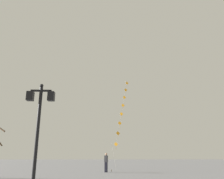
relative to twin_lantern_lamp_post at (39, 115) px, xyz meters
name	(u,v)px	position (x,y,z in m)	size (l,w,h in m)	color
ground_plane	(88,173)	(1.51, 11.33, -3.13)	(160.00, 160.00, 0.00)	gray
twin_lantern_lamp_post	(39,115)	(0.00, 0.00, 0.00)	(1.19, 0.28, 4.51)	black
kite_train	(121,115)	(4.92, 17.25, 3.06)	(2.65, 6.92, 11.38)	brown
kite_flyer	(106,162)	(3.07, 12.51, -2.22)	(0.37, 0.62, 1.71)	#1E1E2D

